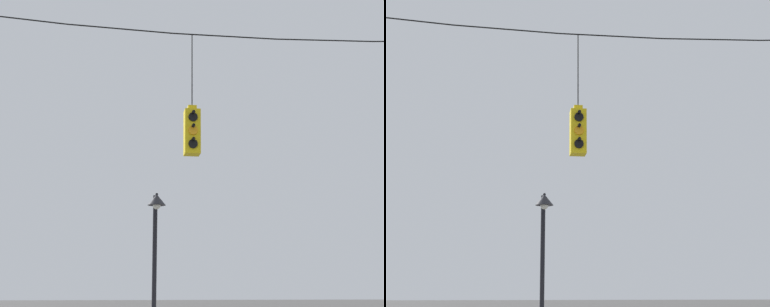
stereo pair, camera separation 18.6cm
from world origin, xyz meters
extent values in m
cylinder|color=black|center=(-4.75, 0.14, 7.57)|extent=(2.38, 0.03, 0.19)
cylinder|color=black|center=(-2.38, 0.14, 7.45)|extent=(2.38, 0.03, 0.11)
cylinder|color=black|center=(0.00, 0.14, 7.41)|extent=(2.38, 0.03, 0.03)
cylinder|color=black|center=(2.38, 0.14, 7.45)|extent=(2.38, 0.03, 0.11)
cube|color=yellow|center=(-0.76, 0.14, 5.11)|extent=(0.34, 0.34, 1.00)
cube|color=yellow|center=(-0.76, 0.14, 5.65)|extent=(0.19, 0.19, 0.10)
cylinder|color=black|center=(-0.76, 0.14, 6.55)|extent=(0.02, 0.02, 1.70)
cylinder|color=black|center=(-0.76, -0.05, 5.40)|extent=(0.20, 0.03, 0.20)
cylinder|color=black|center=(-0.76, -0.09, 5.49)|extent=(0.07, 0.12, 0.07)
cylinder|color=orange|center=(-0.76, -0.05, 5.11)|extent=(0.20, 0.03, 0.20)
cylinder|color=black|center=(-0.76, -0.09, 5.20)|extent=(0.07, 0.12, 0.07)
cylinder|color=black|center=(-0.76, -0.05, 4.81)|extent=(0.20, 0.03, 0.20)
cylinder|color=black|center=(-0.76, -0.09, 4.90)|extent=(0.07, 0.12, 0.07)
cylinder|color=black|center=(-1.31, 3.59, 2.12)|extent=(0.12, 0.12, 4.25)
cylinder|color=black|center=(-1.31, 3.33, 4.20)|extent=(0.07, 0.53, 0.07)
cone|color=#232328|center=(-1.31, 3.07, 4.05)|extent=(0.48, 0.48, 0.29)
sphere|color=silver|center=(-1.31, 3.07, 3.91)|extent=(0.22, 0.22, 0.22)
camera|label=1|loc=(-2.38, -12.12, 1.75)|focal=55.00mm
camera|label=2|loc=(-2.19, -12.15, 1.75)|focal=55.00mm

